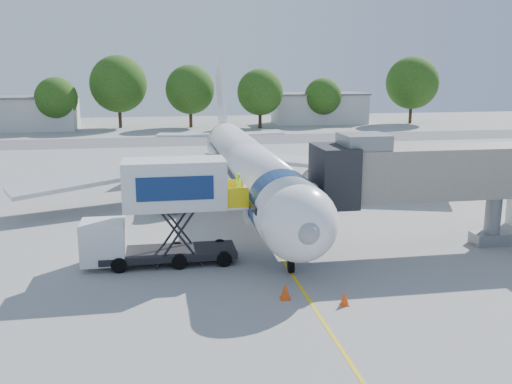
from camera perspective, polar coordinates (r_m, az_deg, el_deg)
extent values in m
plane|color=gray|center=(37.83, 0.19, -3.03)|extent=(160.00, 160.00, 0.00)
cube|color=yellow|center=(37.83, 0.19, -3.02)|extent=(0.15, 70.00, 0.01)
cube|color=#59595B|center=(78.78, -5.17, 5.15)|extent=(120.00, 10.00, 0.01)
cylinder|color=white|center=(40.03, -0.55, 2.26)|extent=(3.70, 28.00, 3.70)
sphere|color=white|center=(26.66, 4.34, -3.11)|extent=(3.70, 3.70, 3.70)
sphere|color=gray|center=(25.22, 5.20, -4.05)|extent=(1.10, 1.10, 1.10)
cone|color=white|center=(56.68, -3.35, 5.31)|extent=(3.70, 6.00, 3.70)
cube|color=white|center=(57.29, -3.53, 9.61)|extent=(0.35, 7.26, 8.29)
cube|color=#B8BBBD|center=(45.75, 9.93, 2.49)|extent=(16.17, 9.32, 1.42)
cube|color=#B8BBBD|center=(43.17, -13.20, 1.74)|extent=(16.17, 9.32, 1.42)
cylinder|color=#999BA0|center=(43.00, 6.37, 0.60)|extent=(2.10, 3.60, 2.10)
cylinder|color=#999BA0|center=(41.34, -8.43, 0.05)|extent=(2.10, 3.60, 2.10)
cube|color=black|center=(26.26, 4.51, -2.34)|extent=(2.60, 1.39, 0.81)
cylinder|color=navy|center=(29.47, 2.92, -1.56)|extent=(3.73, 2.00, 3.73)
cylinder|color=silver|center=(28.72, 3.53, -6.64)|extent=(0.16, 0.16, 1.50)
cylinder|color=black|center=(28.87, 3.52, -7.44)|extent=(0.25, 0.64, 0.64)
cylinder|color=black|center=(43.91, 2.17, -0.22)|extent=(0.35, 0.90, 0.90)
cylinder|color=black|center=(43.15, -4.60, -0.48)|extent=(0.35, 0.90, 0.90)
cube|color=gray|center=(33.21, 17.89, 1.93)|extent=(13.60, 2.60, 2.80)
cube|color=black|center=(30.86, 7.80, 1.65)|extent=(2.00, 3.20, 3.20)
cube|color=slate|center=(31.10, 10.72, 4.99)|extent=(2.40, 2.40, 0.80)
cylinder|color=slate|center=(35.57, 22.58, -2.54)|extent=(0.90, 0.90, 3.00)
cube|color=slate|center=(35.87, 22.42, -4.32)|extent=(2.20, 1.20, 0.70)
cylinder|color=black|center=(35.40, 21.19, -4.43)|extent=(0.30, 0.70, 0.70)
cylinder|color=black|center=(36.35, 23.63, -4.21)|extent=(0.30, 0.70, 0.70)
cube|color=black|center=(30.44, -8.71, -6.03)|extent=(7.00, 2.30, 0.35)
cube|color=silver|center=(30.33, -15.02, -4.81)|extent=(2.20, 2.20, 2.10)
cube|color=black|center=(30.20, -15.07, -4.00)|extent=(1.90, 2.10, 0.70)
cube|color=silver|center=(29.48, -8.17, 0.83)|extent=(5.20, 2.40, 2.50)
cube|color=navy|center=(28.29, -8.09, 0.33)|extent=(3.80, 0.04, 1.20)
cube|color=silver|center=(29.99, -2.08, -1.20)|extent=(1.10, 2.20, 0.10)
cube|color=yellow|center=(28.85, -1.80, -0.63)|extent=(1.10, 0.06, 1.10)
cube|color=yellow|center=(30.88, -2.35, 0.25)|extent=(1.10, 0.06, 1.10)
cylinder|color=black|center=(29.66, -3.20, -6.71)|extent=(0.80, 0.25, 0.80)
cylinder|color=black|center=(31.64, -3.65, -5.47)|extent=(0.80, 0.25, 0.80)
cylinder|color=black|center=(29.57, -13.53, -7.12)|extent=(0.80, 0.25, 0.80)
cylinder|color=black|center=(31.55, -13.31, -5.85)|extent=(0.80, 0.25, 0.80)
imported|color=#A9E718|center=(29.83, -1.74, 0.40)|extent=(0.46, 0.63, 1.60)
cube|color=silver|center=(21.34, 6.72, -13.93)|extent=(3.66, 2.04, 1.42)
cube|color=navy|center=(21.14, 6.75, -12.82)|extent=(2.13, 1.85, 0.36)
cylinder|color=black|center=(20.50, 3.51, -16.16)|extent=(0.72, 0.30, 0.71)
cylinder|color=black|center=(21.70, 2.39, -14.42)|extent=(0.72, 0.30, 0.71)
cylinder|color=black|center=(21.41, 11.07, -15.06)|extent=(0.72, 0.30, 0.71)
cylinder|color=black|center=(22.57, 9.55, -13.48)|extent=(0.72, 0.30, 0.71)
cone|color=#EA480C|center=(25.75, 2.94, -9.85)|extent=(0.48, 0.48, 0.76)
cube|color=#EA480C|center=(25.89, 2.93, -10.58)|extent=(0.43, 0.43, 0.04)
cone|color=#EA480C|center=(25.42, 8.86, -10.44)|extent=(0.40, 0.40, 0.64)
cube|color=#EA480C|center=(25.54, 8.84, -11.07)|extent=(0.37, 0.37, 0.04)
cube|color=beige|center=(98.57, -22.70, 7.20)|extent=(18.00, 8.00, 5.00)
cube|color=slate|center=(98.40, -22.84, 8.73)|extent=(18.40, 8.40, 0.30)
cube|color=beige|center=(102.18, 6.34, 8.25)|extent=(16.00, 7.00, 5.00)
cube|color=slate|center=(102.01, 6.38, 9.73)|extent=(16.40, 7.40, 0.30)
cylinder|color=#382314|center=(94.85, -19.19, 6.67)|extent=(0.56, 0.56, 2.94)
sphere|color=#1F4312|center=(94.58, -19.35, 8.83)|extent=(6.54, 6.54, 6.54)
cylinder|color=#382314|center=(96.65, -13.45, 7.47)|extent=(0.56, 0.56, 4.13)
sphere|color=#1F4312|center=(96.36, -13.60, 10.46)|extent=(9.18, 9.18, 9.18)
cylinder|color=#382314|center=(95.49, -6.54, 7.51)|extent=(0.56, 0.56, 3.59)
sphere|color=#1F4312|center=(95.20, -6.61, 10.15)|extent=(7.99, 7.99, 7.99)
cylinder|color=#382314|center=(94.21, 0.41, 7.46)|extent=(0.56, 0.56, 3.37)
sphere|color=#1F4312|center=(93.93, 0.41, 9.96)|extent=(7.48, 7.48, 7.48)
cylinder|color=#382314|center=(99.49, 6.66, 7.49)|extent=(0.56, 0.56, 2.82)
sphere|color=#1F4312|center=(99.24, 6.71, 9.48)|extent=(6.28, 6.28, 6.28)
cylinder|color=#382314|center=(105.09, 15.19, 7.76)|extent=(0.56, 0.56, 4.11)
sphere|color=#1F4312|center=(104.82, 15.35, 10.49)|extent=(9.12, 9.12, 9.12)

